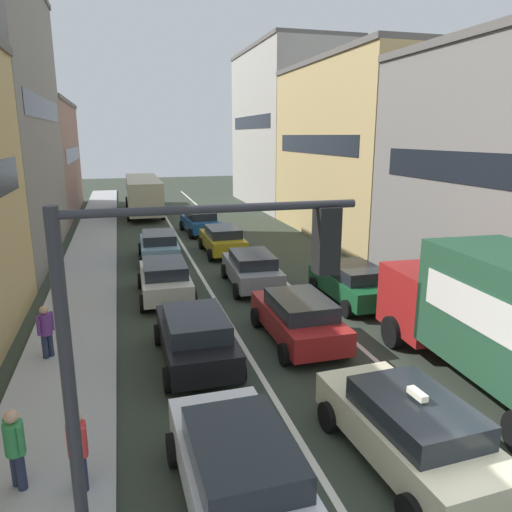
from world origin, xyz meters
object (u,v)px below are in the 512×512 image
Objects in this scene: sedan_centre_lane_second at (298,317)px; pedestrian_near_kerb at (46,330)px; taxi_centre_lane_front at (409,428)px; bus_mid_queue_primary at (143,192)px; hatchback_centre_lane_third at (252,268)px; sedan_left_lane_front at (239,469)px; sedan_left_lane_fourth at (159,245)px; pedestrian_mid_sidewalk at (78,448)px; coupe_centre_lane_fourth at (223,239)px; sedan_right_lane_behind_truck at (353,282)px; traffic_light_pole at (176,341)px; pedestrian_far_sidewalk at (15,447)px; sedan_left_lane_third at (165,278)px; removalist_box_truck at (503,317)px; sedan_centre_lane_fifth at (200,222)px; wagon_left_lane_second at (195,336)px.

sedan_centre_lane_second is 2.60× the size of pedestrian_near_kerb.
bus_mid_queue_primary is at bearing 2.53° from taxi_centre_lane_front.
pedestrian_near_kerb is (-7.35, -5.20, 0.15)m from hatchback_centre_lane_third.
sedan_left_lane_front is 1.00× the size of sedan_left_lane_fourth.
taxi_centre_lane_front is 2.65× the size of pedestrian_mid_sidewalk.
bus_mid_queue_primary is at bearing 12.50° from coupe_centre_lane_fourth.
bus_mid_queue_primary reaches higher than coupe_centre_lane_fourth.
sedan_right_lane_behind_truck is (3.27, 2.87, 0.00)m from sedan_centre_lane_second.
sedan_left_lane_fourth is 0.41× the size of bus_mid_queue_primary.
sedan_right_lane_behind_truck is 10.78m from pedestrian_near_kerb.
traffic_light_pole is 34.69m from bus_mid_queue_primary.
pedestrian_far_sidewalk reaches higher than sedan_left_lane_front.
sedan_left_lane_front and sedan_left_lane_third have the same top height.
coupe_centre_lane_fourth is 3.45m from sedan_left_lane_fourth.
sedan_left_lane_front is 1.00× the size of sedan_left_lane_third.
removalist_box_truck reaches higher than pedestrian_mid_sidewalk.
sedan_left_lane_fourth is 1.01× the size of sedan_right_lane_behind_truck.
pedestrian_far_sidewalk is (-10.34, -7.75, 0.15)m from sedan_right_lane_behind_truck.
sedan_centre_lane_fifth is at bearing 112.40° from pedestrian_near_kerb.
traffic_light_pole is 4.08m from pedestrian_mid_sidewalk.
bus_mid_queue_primary is (0.30, 21.62, 0.96)m from sedan_left_lane_third.
hatchback_centre_lane_third is 2.64× the size of pedestrian_mid_sidewalk.
removalist_box_truck is at bearing -173.97° from sedan_centre_lane_fifth.
sedan_left_lane_fourth is at bearing 99.48° from coupe_centre_lane_fourth.
sedan_right_lane_behind_truck is 24.96m from bus_mid_queue_primary.
coupe_centre_lane_fourth is 2.59× the size of pedestrian_near_kerb.
pedestrian_far_sidewalk is at bearing 96.43° from removalist_box_truck.
bus_mid_queue_primary is (0.04, 15.65, 0.96)m from sedan_left_lane_fourth.
pedestrian_mid_sidewalk is 1.10m from pedestrian_far_sidewalk.
pedestrian_far_sidewalk is (-3.81, -4.28, 0.15)m from wagon_left_lane_second.
taxi_centre_lane_front is 6.35m from wagon_left_lane_second.
hatchback_centre_lane_third is (-3.58, 9.95, -1.18)m from removalist_box_truck.
coupe_centre_lane_fourth is (3.36, 12.46, 0.00)m from wagon_left_lane_second.
taxi_centre_lane_front reaches higher than sedan_left_lane_third.
pedestrian_mid_sidewalk is (-9.68, -1.04, -1.03)m from removalist_box_truck.
sedan_left_lane_front is 24.23m from sedan_centre_lane_fifth.
removalist_box_truck is 17.00m from sedan_left_lane_fourth.
pedestrian_mid_sidewalk is (-6.02, -5.20, 0.15)m from sedan_centre_lane_second.
coupe_centre_lane_fourth is at bearing 101.77° from pedestrian_near_kerb.
taxi_centre_lane_front is 11.91m from sedan_left_lane_third.
sedan_left_lane_front is at bearing 91.44° from taxi_centre_lane_front.
sedan_centre_lane_fifth is at bearing -9.79° from wagon_left_lane_second.
pedestrian_near_kerb is at bearing 142.88° from sedan_left_lane_third.
removalist_box_truck is 1.81× the size of wagon_left_lane_second.
coupe_centre_lane_fourth is 2.59× the size of pedestrian_far_sidewalk.
sedan_centre_lane_fifth is (-3.84, 21.87, -1.18)m from removalist_box_truck.
pedestrian_mid_sidewalk is (-2.76, -32.15, -0.81)m from bus_mid_queue_primary.
pedestrian_far_sidewalk is at bearing 173.43° from bus_mid_queue_primary.
sedan_left_lane_fourth is (-3.31, 11.30, 0.00)m from sedan_centre_lane_second.
bus_mid_queue_primary is at bearing 11.56° from hatchback_centre_lane_third.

